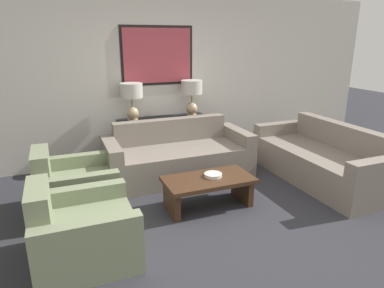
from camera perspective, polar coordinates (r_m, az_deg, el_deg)
ground_plane at (r=3.84m, az=5.92°, el=-13.62°), size 20.00×20.00×0.00m
back_wall at (r=5.70m, az=-5.81°, el=10.75°), size 8.24×0.12×2.65m
console_table at (r=5.63m, az=-4.72°, el=0.70°), size 1.44×0.40×0.74m
table_lamp_left at (r=5.34m, az=-10.03°, el=7.94°), size 0.34×0.34×0.58m
table_lamp_right at (r=5.63m, az=-0.05°, el=8.66°), size 0.34×0.34×0.58m
couch_by_back_wall at (r=5.04m, az=-2.37°, el=-2.24°), size 2.10×0.90×0.80m
couch_by_side at (r=5.24m, az=20.74°, el=-2.62°), size 0.90×2.10×0.80m
coffee_table at (r=4.13m, az=2.75°, el=-6.95°), size 1.06×0.55×0.37m
decorative_bowl at (r=4.13m, az=3.54°, el=-5.18°), size 0.21×0.21×0.04m
armchair_near_back_wall at (r=4.28m, az=-19.08°, el=-7.08°), size 0.89×0.86×0.78m
armchair_near_camera at (r=3.36m, az=-17.93°, el=-13.88°), size 0.89×0.86×0.78m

